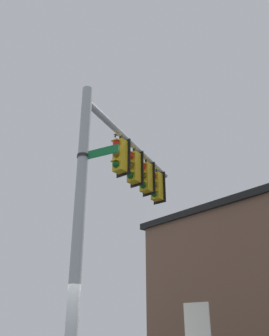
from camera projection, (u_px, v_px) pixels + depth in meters
The scene contains 8 objects.
signal_pole at pixel (79, 223), 8.50m from camera, with size 0.28×0.28×7.77m, color #ADB2B7.
mast_arm at pixel (134, 146), 12.26m from camera, with size 0.20×0.20×5.71m, color #ADB2B7.
traffic_light_nearest_pole at pixel (120, 156), 11.16m from camera, with size 0.54×0.49×1.31m.
traffic_light_mid_inner at pixel (133, 167), 11.94m from camera, with size 0.54×0.49×1.31m.
traffic_light_mid_outer at pixel (146, 177), 12.71m from camera, with size 0.54×0.49×1.31m.
traffic_light_arm_end at pixel (156, 186), 13.48m from camera, with size 0.54×0.49×1.31m.
street_name_sign at pixel (92, 154), 9.14m from camera, with size 1.18×0.39×0.22m.
bird_flying at pixel (116, 135), 15.51m from camera, with size 0.32×0.24×0.10m.
Camera 1 is at (-6.18, 5.65, 1.51)m, focal length 38.59 mm.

